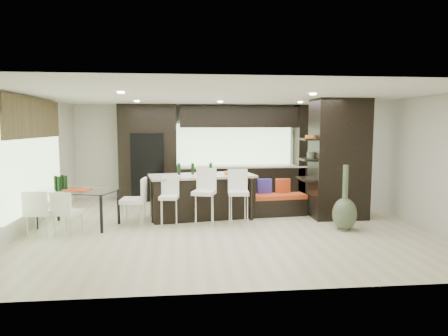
{
  "coord_description": "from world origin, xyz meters",
  "views": [
    {
      "loc": [
        -0.91,
        -8.3,
        2.09
      ],
      "look_at": [
        0.0,
        0.6,
        1.15
      ],
      "focal_mm": 32.0,
      "sensor_mm": 36.0,
      "label": 1
    }
  ],
  "objects": [
    {
      "name": "bench",
      "position": [
        1.3,
        0.78,
        0.25
      ],
      "size": [
        1.33,
        0.62,
        0.5
      ],
      "primitive_type": "cube",
      "rotation": [
        0.0,
        0.0,
        0.1
      ],
      "color": "black",
      "rests_on": "ground"
    },
    {
      "name": "chair_end",
      "position": [
        -1.97,
        0.14,
        0.46
      ],
      "size": [
        0.54,
        0.54,
        0.92
      ],
      "primitive_type": "cube",
      "rotation": [
        0.0,
        0.0,
        1.5
      ],
      "color": "white",
      "rests_on": "ground"
    },
    {
      "name": "floor_vase",
      "position": [
        2.3,
        -0.72,
        0.66
      ],
      "size": [
        0.62,
        0.62,
        1.32
      ],
      "primitive_type": null,
      "rotation": [
        0.0,
        0.0,
        0.34
      ],
      "color": "#48573E",
      "rests_on": "ground"
    },
    {
      "name": "dining_table",
      "position": [
        -3.1,
        0.14,
        0.38
      ],
      "size": [
        1.8,
        1.33,
        0.77
      ],
      "primitive_type": "cube",
      "rotation": [
        0.0,
        0.0,
        -0.3
      ],
      "color": "white",
      "rests_on": "ground"
    },
    {
      "name": "stool_mid",
      "position": [
        -0.49,
        -0.08,
        0.49
      ],
      "size": [
        0.55,
        0.55,
        0.98
      ],
      "primitive_type": "cube",
      "rotation": [
        0.0,
        0.0,
        -0.33
      ],
      "color": "white",
      "rests_on": "ground"
    },
    {
      "name": "stool_right",
      "position": [
        0.23,
        -0.07,
        0.47
      ],
      "size": [
        0.45,
        0.45,
        0.95
      ],
      "primitive_type": "cube",
      "rotation": [
        0.0,
        0.0,
        -0.06
      ],
      "color": "white",
      "rests_on": "ground"
    },
    {
      "name": "ground",
      "position": [
        0.0,
        0.0,
        0.0
      ],
      "size": [
        8.0,
        8.0,
        0.0
      ],
      "primitive_type": "plane",
      "color": "beige",
      "rests_on": "ground"
    },
    {
      "name": "chair_far",
      "position": [
        -3.6,
        -0.62,
        0.42
      ],
      "size": [
        0.49,
        0.49,
        0.84
      ],
      "primitive_type": "cube",
      "rotation": [
        0.0,
        0.0,
        -0.08
      ],
      "color": "white",
      "rests_on": "ground"
    },
    {
      "name": "kitchen_island",
      "position": [
        -0.49,
        0.75,
        0.49
      ],
      "size": [
        2.5,
        1.39,
        0.99
      ],
      "primitive_type": "cube",
      "rotation": [
        0.0,
        0.0,
        0.17
      ],
      "color": "black",
      "rests_on": "ground"
    },
    {
      "name": "stool_left",
      "position": [
        -1.22,
        -0.05,
        0.43
      ],
      "size": [
        0.42,
        0.42,
        0.85
      ],
      "primitive_type": "cube",
      "rotation": [
        0.0,
        0.0,
        -0.14
      ],
      "color": "white",
      "rests_on": "ground"
    },
    {
      "name": "left_wall",
      "position": [
        -4.0,
        0.0,
        1.35
      ],
      "size": [
        0.02,
        7.0,
        2.7
      ],
      "primitive_type": "cube",
      "color": "beige",
      "rests_on": "ground"
    },
    {
      "name": "chair_near",
      "position": [
        -3.1,
        -0.61,
        0.41
      ],
      "size": [
        0.57,
        0.57,
        0.81
      ],
      "primitive_type": "cube",
      "rotation": [
        0.0,
        0.0,
        -0.37
      ],
      "color": "white",
      "rests_on": "ground"
    },
    {
      "name": "window_back",
      "position": [
        0.6,
        3.46,
        1.55
      ],
      "size": [
        3.4,
        0.04,
        1.2
      ],
      "primitive_type": "cube",
      "color": "#B2D199",
      "rests_on": "back_wall"
    },
    {
      "name": "window_left",
      "position": [
        -3.96,
        0.2,
        1.35
      ],
      "size": [
        0.04,
        3.2,
        1.9
      ],
      "primitive_type": "cube",
      "color": "#B2D199",
      "rests_on": "left_wall"
    },
    {
      "name": "back_wall",
      "position": [
        0.0,
        3.5,
        1.35
      ],
      "size": [
        8.0,
        0.02,
        2.7
      ],
      "primitive_type": "cube",
      "color": "beige",
      "rests_on": "ground"
    },
    {
      "name": "stone_accent",
      "position": [
        -3.93,
        0.2,
        2.25
      ],
      "size": [
        0.08,
        3.0,
        0.8
      ],
      "primitive_type": "cube",
      "color": "brown",
      "rests_on": "left_wall"
    },
    {
      "name": "refrigerator",
      "position": [
        -1.9,
        3.12,
        0.95
      ],
      "size": [
        0.9,
        0.68,
        1.9
      ],
      "primitive_type": "cube",
      "color": "black",
      "rests_on": "ground"
    },
    {
      "name": "right_wall",
      "position": [
        4.0,
        0.0,
        1.35
      ],
      "size": [
        0.02,
        7.0,
        2.7
      ],
      "primitive_type": "cube",
      "color": "beige",
      "rests_on": "ground"
    },
    {
      "name": "back_cabinetry",
      "position": [
        0.5,
        3.17,
        1.35
      ],
      "size": [
        6.8,
        0.68,
        2.7
      ],
      "primitive_type": "cube",
      "color": "black",
      "rests_on": "ground"
    },
    {
      "name": "partition_column",
      "position": [
        2.6,
        0.4,
        1.35
      ],
      "size": [
        1.2,
        0.8,
        2.7
      ],
      "primitive_type": "cube",
      "color": "black",
      "rests_on": "ground"
    },
    {
      "name": "ceiling",
      "position": [
        0.0,
        0.0,
        2.7
      ],
      "size": [
        8.0,
        7.0,
        0.02
      ],
      "primitive_type": "cube",
      "color": "white",
      "rests_on": "ground"
    },
    {
      "name": "ceiling_spots",
      "position": [
        0.0,
        0.25,
        2.68
      ],
      "size": [
        4.0,
        3.0,
        0.02
      ],
      "primitive_type": "cube",
      "color": "white",
      "rests_on": "ceiling"
    }
  ]
}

